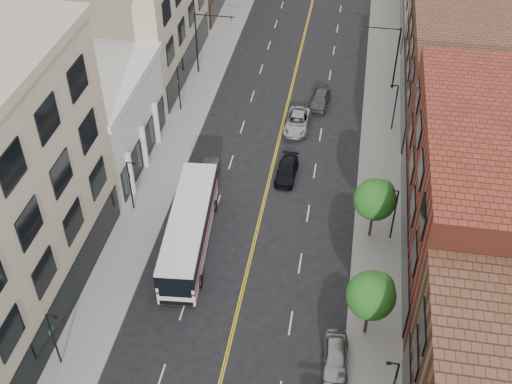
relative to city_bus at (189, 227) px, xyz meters
The scene contains 20 objects.
sidewalk_left 15.38m from the city_bus, 108.89° to the left, with size 4.00×110.00×0.15m, color gray.
sidewalk_right 20.95m from the city_bus, 43.81° to the left, with size 4.00×110.00×0.15m, color gray.
bldg_l_white 15.99m from the city_bus, 138.83° to the left, with size 10.00×14.00×8.00m, color silver.
bldg_r_mid 22.69m from the city_bus, ahead, with size 10.00×22.00×12.00m, color maroon.
bldg_r_far_a 33.06m from the city_bus, 47.94° to the left, with size 10.00×20.00×10.00m, color brown.
tree_r_2 15.98m from the city_bus, 24.18° to the right, with size 3.40×3.40×5.59m.
tree_r_3 15.02m from the city_bus, 13.68° to the left, with size 3.40×3.40×5.59m.
lamp_l_1 13.91m from the city_bus, 115.15° to the right, with size 0.81×0.55×5.05m.
lamp_l_2 6.90m from the city_bus, 149.70° to the left, with size 0.81×0.55×5.05m.
lamp_l_3 20.34m from the city_bus, 106.86° to the left, with size 0.81×0.55×5.05m.
lamp_r_2 16.41m from the city_bus, 12.14° to the left, with size 0.81×0.55×5.05m.
lamp_r_3 25.21m from the city_bus, 50.53° to the left, with size 0.81×0.55×5.05m.
signal_mast_left 28.06m from the city_bus, 100.75° to the left, with size 4.49×0.18×7.20m.
signal_mast_right 31.55m from the city_bus, 60.82° to the left, with size 4.49×0.18×7.20m.
city_bus is the anchor object (origin of this frame).
car_parked_far 15.69m from the city_bus, 37.22° to the right, with size 1.72×4.27×1.45m, color #9C9EA3.
car_lane_behind 9.28m from the city_bus, 92.76° to the left, with size 1.39×3.99×1.31m, color #4F4E53.
car_lane_a 12.19m from the city_bus, 57.23° to the left, with size 1.81×4.45×1.29m, color black.
car_lane_b 19.44m from the city_bus, 70.25° to the left, with size 2.38×5.15×1.43m, color #ABAEB3.
car_lane_c 24.46m from the city_bus, 69.71° to the left, with size 1.81×4.50×1.53m, color #424146.
Camera 1 is at (6.40, -15.29, 37.15)m, focal length 45.00 mm.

